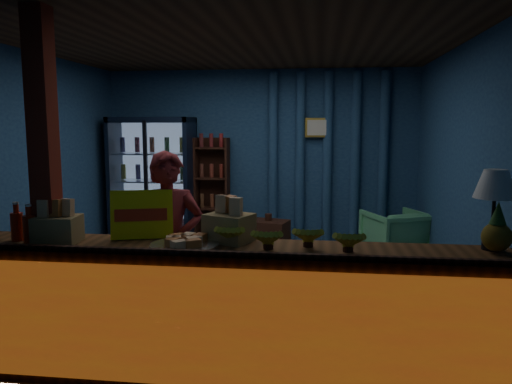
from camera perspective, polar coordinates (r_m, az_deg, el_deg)
ground at (r=5.58m, az=-2.29°, el=-11.00°), size 4.60×4.60×0.00m
room_walls at (r=5.29m, az=-2.38°, el=5.31°), size 4.60×4.60×4.60m
counter at (r=3.66m, az=-7.44°, el=-13.34°), size 4.40×0.57×0.99m
support_post at (r=3.87m, az=-22.83°, el=-0.15°), size 0.16×0.16×2.60m
beverage_cooler at (r=7.59m, az=-11.50°, el=1.05°), size 1.20×0.62×1.90m
bottle_shelf at (r=7.51m, az=-4.98°, el=0.04°), size 0.50×0.28×1.60m
curtain_folds at (r=7.37m, az=8.17°, el=3.80°), size 1.74×0.14×2.50m
framed_picture at (r=7.31m, az=7.05°, el=7.32°), size 0.36×0.04×0.28m
shopkeeper at (r=4.22m, az=-9.93°, el=-6.11°), size 0.65×0.50×1.58m
green_chair at (r=6.87m, az=15.65°, el=-4.81°), size 0.95×0.96×0.67m
side_table at (r=6.92m, az=1.41°, el=-5.22°), size 0.61×0.50×0.58m
yellow_sign at (r=3.78m, az=-12.92°, el=-2.53°), size 0.46×0.22×0.36m
soda_bottles at (r=3.95m, az=-25.08°, el=-3.58°), size 0.23×0.17×0.28m
snack_box_left at (r=3.84m, az=-21.74°, el=-3.77°), size 0.32×0.27×0.31m
snack_box_centre at (r=3.61m, az=-3.08°, el=-3.85°), size 0.39×0.36×0.33m
pastry_tray at (r=3.48m, az=-8.19°, el=-5.88°), size 0.48×0.48×0.08m
banana_bunches at (r=3.39m, az=3.69°, el=-5.17°), size 1.04×0.30×0.17m
table_lamp at (r=3.68m, az=25.66°, el=0.49°), size 0.28×0.28×0.54m
pineapple at (r=3.64m, az=25.83°, el=-4.17°), size 0.19×0.19×0.33m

